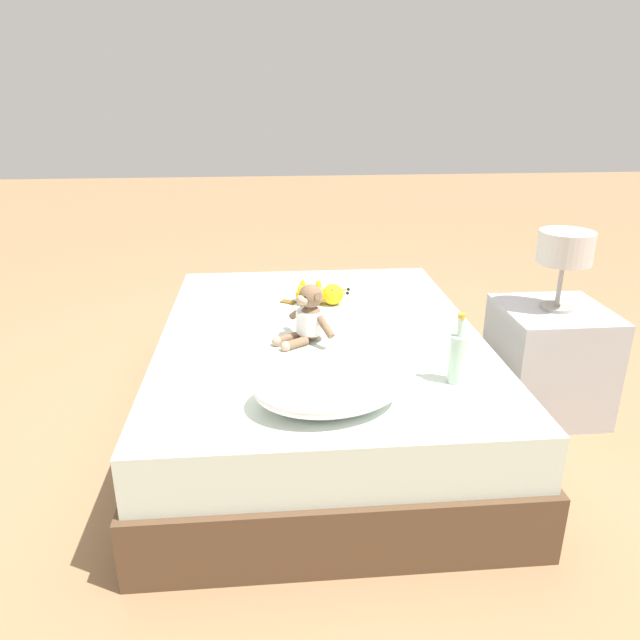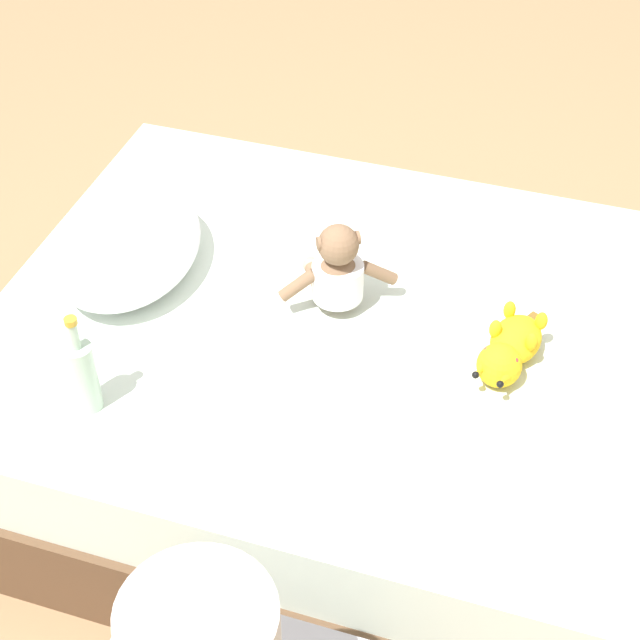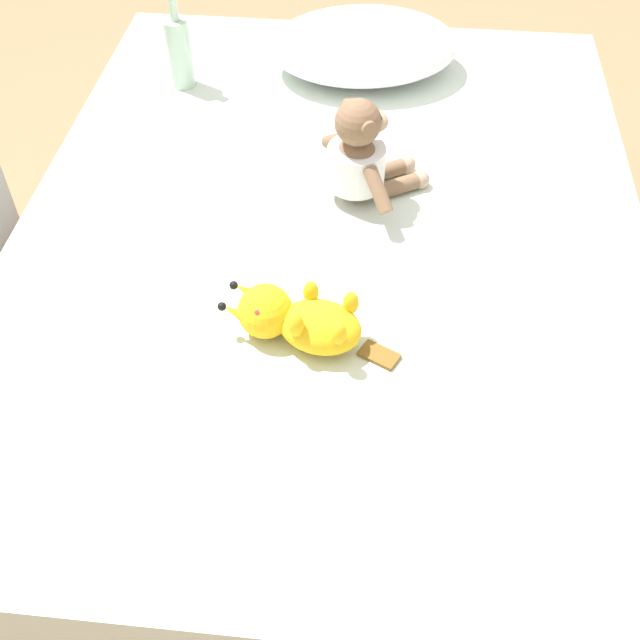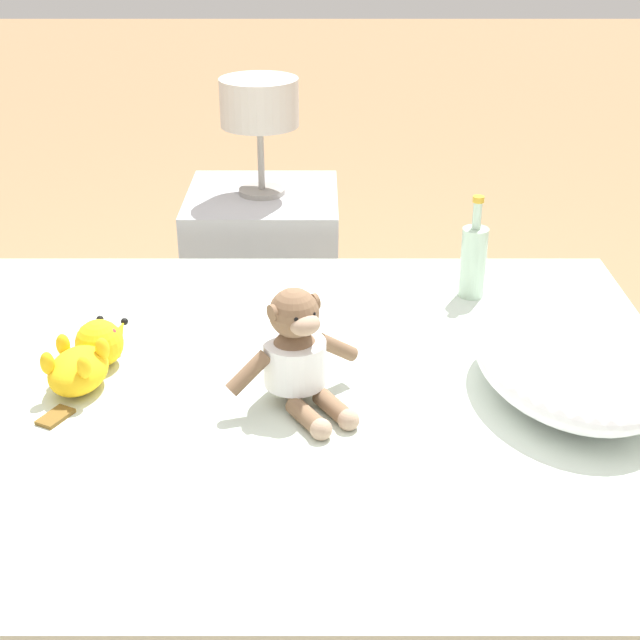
% 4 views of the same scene
% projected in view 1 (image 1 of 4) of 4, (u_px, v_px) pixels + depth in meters
% --- Properties ---
extents(ground_plane, '(16.00, 16.00, 0.00)m').
position_uv_depth(ground_plane, '(320.00, 424.00, 2.67)').
color(ground_plane, '#93704C').
extents(bed, '(1.35, 1.82, 0.45)m').
position_uv_depth(bed, '(320.00, 380.00, 2.59)').
color(bed, brown).
rests_on(bed, ground_plane).
extents(pillow, '(0.54, 0.43, 0.14)m').
position_uv_depth(pillow, '(329.00, 385.00, 1.90)').
color(pillow, white).
rests_on(pillow, bed).
extents(plush_monkey, '(0.25, 0.26, 0.24)m').
position_uv_depth(plush_monkey, '(309.00, 318.00, 2.38)').
color(plush_monkey, brown).
rests_on(plush_monkey, bed).
extents(plush_yellow_creature, '(0.33, 0.15, 0.10)m').
position_uv_depth(plush_yellow_creature, '(320.00, 294.00, 2.80)').
color(plush_yellow_creature, yellow).
rests_on(plush_yellow_creature, bed).
extents(glass_bottle, '(0.06, 0.06, 0.25)m').
position_uv_depth(glass_bottle, '(458.00, 357.00, 2.04)').
color(glass_bottle, '#B2D1B7').
rests_on(glass_bottle, bed).
extents(nightstand, '(0.46, 0.46, 0.50)m').
position_uv_depth(nightstand, '(548.00, 361.00, 2.70)').
color(nightstand, '#B2B2B7').
rests_on(nightstand, ground_plane).
extents(bedside_lamp, '(0.23, 0.23, 0.34)m').
position_uv_depth(bedside_lamp, '(565.00, 250.00, 2.52)').
color(bedside_lamp, gray).
rests_on(bedside_lamp, nightstand).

